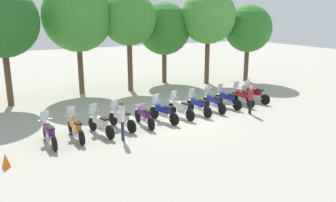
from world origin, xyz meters
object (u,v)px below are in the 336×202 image
at_px(tree_2, 77,17).
at_px(tree_6, 248,29).
at_px(tree_4, 164,29).
at_px(traffic_cone, 6,160).
at_px(motorcycle_10, 242,97).
at_px(motorcycle_11, 254,94).
at_px(motorcycle_7, 198,105).
at_px(motorcycle_9, 227,99).
at_px(tree_5, 208,17).
at_px(motorcycle_6, 180,108).
at_px(person_1, 122,117).
at_px(motorcycle_3, 121,119).
at_px(tree_3, 129,19).
at_px(motorcycle_0, 49,133).
at_px(tree_1, 1,21).
at_px(motorcycle_1, 76,128).
at_px(motorcycle_4, 144,116).
at_px(motorcycle_2, 100,124).
at_px(person_0, 251,98).
at_px(motorcycle_5, 163,112).
at_px(motorcycle_8, 213,102).

xyz_separation_m(tree_2, tree_6, (13.08, -1.94, -0.97)).
height_order(tree_4, traffic_cone, tree_4).
xyz_separation_m(motorcycle_10, motorcycle_11, (1.14, 0.16, 0.00)).
relative_size(motorcycle_7, motorcycle_9, 1.00).
bearing_deg(traffic_cone, tree_5, 31.81).
relative_size(motorcycle_6, person_1, 1.22).
xyz_separation_m(motorcycle_3, tree_5, (9.95, 7.32, 4.68)).
bearing_deg(tree_3, person_1, -113.97).
distance_m(motorcycle_0, motorcycle_7, 8.11).
height_order(tree_4, tree_5, tree_5).
distance_m(motorcycle_7, tree_1, 12.23).
distance_m(motorcycle_10, tree_1, 14.76).
xyz_separation_m(motorcycle_6, tree_4, (3.72, 9.01, 3.74)).
xyz_separation_m(motorcycle_1, tree_6, (15.65, 7.01, 3.72)).
bearing_deg(motorcycle_7, person_1, 104.58).
relative_size(person_1, tree_4, 0.28).
distance_m(motorcycle_4, tree_3, 9.45).
xyz_separation_m(motorcycle_2, person_1, (0.64, -1.18, 0.55)).
bearing_deg(motorcycle_10, motorcycle_7, 98.79).
xyz_separation_m(motorcycle_2, motorcycle_3, (1.15, 0.32, 0.00)).
height_order(person_1, traffic_cone, person_1).
relative_size(motorcycle_3, tree_2, 0.28).
height_order(motorcycle_10, tree_6, tree_6).
relative_size(motorcycle_7, person_0, 1.35).
bearing_deg(tree_4, motorcycle_5, -117.79).
distance_m(motorcycle_2, motorcycle_11, 10.44).
bearing_deg(tree_5, motorcycle_6, -132.70).
bearing_deg(motorcycle_5, motorcycle_1, 81.24).
height_order(motorcycle_5, motorcycle_10, same).
height_order(motorcycle_8, tree_1, tree_1).
height_order(motorcycle_1, motorcycle_8, same).
relative_size(motorcycle_11, tree_5, 0.30).
bearing_deg(motorcycle_0, tree_6, -70.55).
distance_m(motorcycle_5, motorcycle_8, 3.49).
bearing_deg(person_1, motorcycle_0, -9.20).
bearing_deg(tree_6, motorcycle_1, -155.88).
xyz_separation_m(motorcycle_1, motorcycle_2, (1.15, 0.05, 0.00)).
height_order(motorcycle_4, motorcycle_7, motorcycle_7).
relative_size(motorcycle_10, traffic_cone, 3.99).
distance_m(motorcycle_0, motorcycle_1, 1.16).
bearing_deg(motorcycle_5, tree_2, -0.68).
xyz_separation_m(motorcycle_7, tree_5, (5.33, 6.99, 4.68)).
bearing_deg(motorcycle_8, motorcycle_1, 95.96).
height_order(motorcycle_7, motorcycle_8, same).
xyz_separation_m(motorcycle_0, tree_1, (-0.95, 7.80, 4.49)).
bearing_deg(tree_2, motorcycle_0, -112.28).
height_order(motorcycle_2, motorcycle_6, same).
relative_size(motorcycle_8, tree_2, 0.29).
relative_size(motorcycle_1, tree_4, 0.35).
relative_size(motorcycle_4, motorcycle_8, 1.00).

